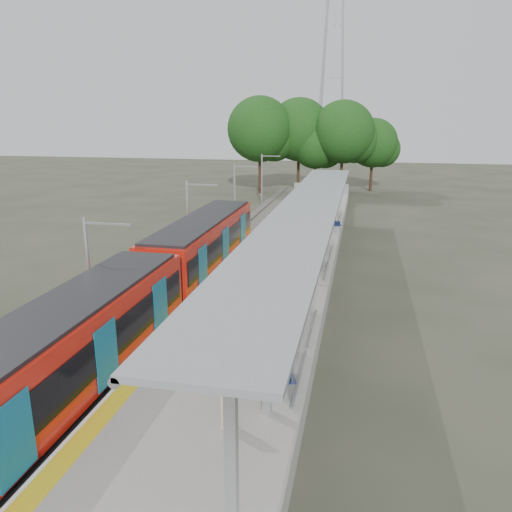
{
  "coord_description": "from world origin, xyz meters",
  "views": [
    {
      "loc": [
        4.3,
        -10.46,
        9.21
      ],
      "look_at": [
        -0.8,
        13.8,
        2.3
      ],
      "focal_mm": 35.0,
      "sensor_mm": 36.0,
      "label": 1
    }
  ],
  "objects_px": {
    "info_pillar_far": "(308,253)",
    "litter_bin": "(312,242)",
    "train": "(155,283)",
    "bench_far": "(336,222)",
    "bench_near": "(281,367)",
    "info_pillar_near": "(227,403)",
    "bench_mid": "(317,255)"
  },
  "relations": [
    {
      "from": "info_pillar_far",
      "to": "litter_bin",
      "type": "distance_m",
      "value": 3.99
    },
    {
      "from": "train",
      "to": "bench_far",
      "type": "xyz_separation_m",
      "value": [
        7.1,
        17.54,
        -0.48
      ]
    },
    {
      "from": "bench_near",
      "to": "info_pillar_far",
      "type": "relative_size",
      "value": 0.93
    },
    {
      "from": "info_pillar_near",
      "to": "info_pillar_far",
      "type": "xyz_separation_m",
      "value": [
        0.56,
        15.56,
        0.11
      ]
    },
    {
      "from": "bench_mid",
      "to": "bench_far",
      "type": "relative_size",
      "value": 0.87
    },
    {
      "from": "train",
      "to": "bench_mid",
      "type": "xyz_separation_m",
      "value": [
        6.51,
        8.08,
        -0.55
      ]
    },
    {
      "from": "bench_far",
      "to": "bench_near",
      "type": "bearing_deg",
      "value": -97.24
    },
    {
      "from": "info_pillar_far",
      "to": "info_pillar_near",
      "type": "bearing_deg",
      "value": -93.21
    },
    {
      "from": "train",
      "to": "bench_near",
      "type": "distance_m",
      "value": 8.8
    },
    {
      "from": "info_pillar_near",
      "to": "info_pillar_far",
      "type": "relative_size",
      "value": 0.87
    },
    {
      "from": "bench_far",
      "to": "litter_bin",
      "type": "height_order",
      "value": "bench_far"
    },
    {
      "from": "bench_near",
      "to": "litter_bin",
      "type": "height_order",
      "value": "bench_near"
    },
    {
      "from": "bench_mid",
      "to": "bench_far",
      "type": "distance_m",
      "value": 9.48
    },
    {
      "from": "bench_far",
      "to": "bench_mid",
      "type": "bearing_deg",
      "value": -99.67
    },
    {
      "from": "train",
      "to": "bench_near",
      "type": "bearing_deg",
      "value": -40.97
    },
    {
      "from": "bench_near",
      "to": "info_pillar_far",
      "type": "xyz_separation_m",
      "value": [
        -0.52,
        13.02,
        0.21
      ]
    },
    {
      "from": "bench_far",
      "to": "info_pillar_far",
      "type": "xyz_separation_m",
      "value": [
        -1.0,
        -10.28,
        0.25
      ]
    },
    {
      "from": "info_pillar_near",
      "to": "litter_bin",
      "type": "distance_m",
      "value": 19.53
    },
    {
      "from": "bench_near",
      "to": "bench_far",
      "type": "xyz_separation_m",
      "value": [
        0.47,
        23.3,
        -0.04
      ]
    },
    {
      "from": "bench_far",
      "to": "info_pillar_near",
      "type": "bearing_deg",
      "value": -99.52
    },
    {
      "from": "bench_mid",
      "to": "bench_near",
      "type": "bearing_deg",
      "value": -93.34
    },
    {
      "from": "bench_mid",
      "to": "litter_bin",
      "type": "xyz_separation_m",
      "value": [
        -0.55,
        3.15,
        -0.03
      ]
    },
    {
      "from": "bench_far",
      "to": "litter_bin",
      "type": "relative_size",
      "value": 1.72
    },
    {
      "from": "info_pillar_near",
      "to": "info_pillar_far",
      "type": "distance_m",
      "value": 15.57
    },
    {
      "from": "info_pillar_far",
      "to": "litter_bin",
      "type": "relative_size",
      "value": 2.0
    },
    {
      "from": "train",
      "to": "bench_mid",
      "type": "distance_m",
      "value": 10.39
    },
    {
      "from": "bench_far",
      "to": "info_pillar_far",
      "type": "distance_m",
      "value": 10.33
    },
    {
      "from": "info_pillar_near",
      "to": "info_pillar_far",
      "type": "height_order",
      "value": "info_pillar_far"
    },
    {
      "from": "bench_mid",
      "to": "info_pillar_far",
      "type": "height_order",
      "value": "info_pillar_far"
    },
    {
      "from": "bench_mid",
      "to": "info_pillar_far",
      "type": "xyz_separation_m",
      "value": [
        -0.4,
        -0.81,
        0.32
      ]
    },
    {
      "from": "train",
      "to": "info_pillar_near",
      "type": "bearing_deg",
      "value": -56.2
    },
    {
      "from": "bench_far",
      "to": "info_pillar_near",
      "type": "relative_size",
      "value": 0.99
    }
  ]
}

